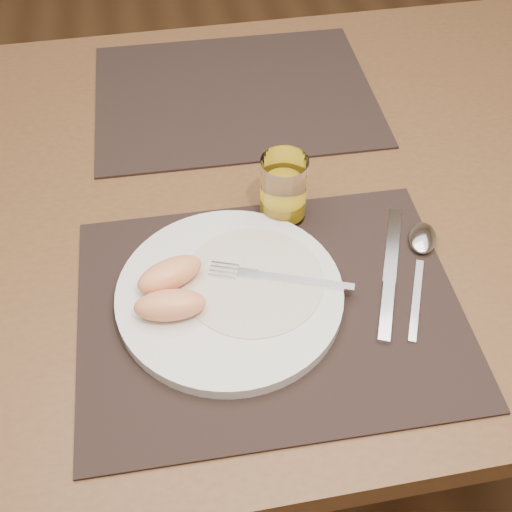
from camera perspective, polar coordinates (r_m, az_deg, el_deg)
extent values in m
plane|color=#55361D|center=(1.52, -0.39, -15.10)|extent=(5.00, 5.00, 0.00)
cube|color=brown|center=(0.93, -0.62, 5.38)|extent=(1.40, 0.90, 0.04)
cylinder|color=brown|center=(1.62, 19.35, 6.92)|extent=(0.06, 0.06, 0.71)
cube|color=black|center=(0.76, 1.25, -4.69)|extent=(0.46, 0.36, 0.00)
cube|color=black|center=(1.08, -1.92, 14.18)|extent=(0.46, 0.36, 0.00)
cylinder|color=white|center=(0.76, -2.35, -3.44)|extent=(0.27, 0.27, 0.02)
cylinder|color=white|center=(0.77, -0.27, -2.15)|extent=(0.17, 0.17, 0.00)
cube|color=silver|center=(0.77, 4.46, -2.26)|extent=(0.11, 0.05, 0.00)
cube|color=silver|center=(0.77, -0.70, -1.59)|extent=(0.03, 0.02, 0.00)
cube|color=silver|center=(0.78, -2.89, -1.30)|extent=(0.04, 0.03, 0.00)
cube|color=silver|center=(0.84, 12.04, 1.03)|extent=(0.06, 0.13, 0.00)
cube|color=silver|center=(0.77, 11.52, -4.78)|extent=(0.05, 0.09, 0.01)
cube|color=silver|center=(0.79, 14.04, -3.79)|extent=(0.06, 0.12, 0.00)
ellipsoid|color=silver|center=(0.85, 14.59, 1.57)|extent=(0.06, 0.07, 0.01)
cylinder|color=white|center=(0.83, 2.47, 6.02)|extent=(0.06, 0.06, 0.09)
cylinder|color=yellow|center=(0.85, 2.40, 4.55)|extent=(0.05, 0.05, 0.03)
ellipsoid|color=#FFA568|center=(0.73, -7.65, -4.35)|extent=(0.08, 0.04, 0.03)
ellipsoid|color=#FFA568|center=(0.76, -7.67, -1.60)|extent=(0.09, 0.07, 0.03)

